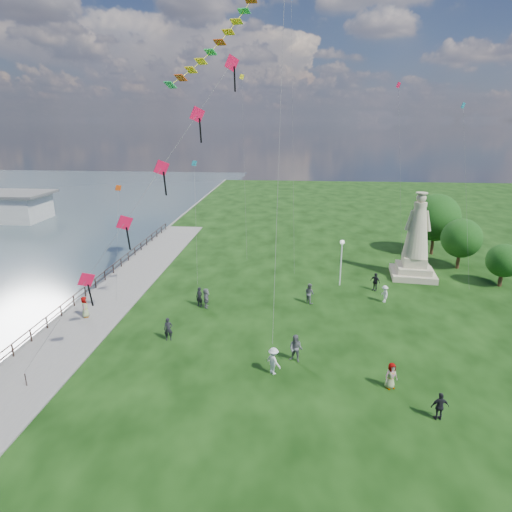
# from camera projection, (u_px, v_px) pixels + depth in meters

# --- Properties ---
(waterfront) EXTENTS (200.00, 200.00, 1.51)m
(waterfront) POSITION_uv_depth(u_px,v_px,m) (81.00, 313.00, 34.39)
(waterfront) COLOR #34454E
(waterfront) RESTS_ON ground
(statue) EXTENTS (4.53, 4.53, 8.35)m
(statue) POSITION_uv_depth(u_px,v_px,m) (416.00, 246.00, 41.36)
(statue) COLOR tan
(statue) RESTS_ON ground
(lamppost) EXTENTS (0.41, 0.41, 4.40)m
(lamppost) POSITION_uv_depth(u_px,v_px,m) (342.00, 253.00, 39.14)
(lamppost) COLOR silver
(lamppost) RESTS_ON ground
(tree_row) EXTENTS (7.59, 13.87, 6.99)m
(tree_row) POSITION_uv_depth(u_px,v_px,m) (449.00, 227.00, 45.84)
(tree_row) COLOR #382314
(tree_row) RESTS_ON ground
(person_0) EXTENTS (0.68, 0.53, 1.67)m
(person_0) POSITION_uv_depth(u_px,v_px,m) (168.00, 329.00, 29.83)
(person_0) COLOR black
(person_0) RESTS_ON ground
(person_1) EXTENTS (1.04, 0.85, 1.84)m
(person_1) POSITION_uv_depth(u_px,v_px,m) (296.00, 349.00, 27.13)
(person_1) COLOR #595960
(person_1) RESTS_ON ground
(person_2) EXTENTS (1.20, 1.19, 1.73)m
(person_2) POSITION_uv_depth(u_px,v_px,m) (273.00, 361.00, 25.84)
(person_2) COLOR silver
(person_2) RESTS_ON ground
(person_3) EXTENTS (0.97, 0.57, 1.57)m
(person_3) POSITION_uv_depth(u_px,v_px,m) (440.00, 406.00, 21.85)
(person_3) COLOR black
(person_3) RESTS_ON ground
(person_4) EXTENTS (0.90, 0.74, 1.59)m
(person_4) POSITION_uv_depth(u_px,v_px,m) (391.00, 376.00, 24.46)
(person_4) COLOR #595960
(person_4) RESTS_ON ground
(person_5) EXTENTS (0.89, 1.62, 1.65)m
(person_5) POSITION_uv_depth(u_px,v_px,m) (206.00, 298.00, 35.12)
(person_5) COLOR #595960
(person_5) RESTS_ON ground
(person_6) EXTENTS (0.71, 0.59, 1.65)m
(person_6) POSITION_uv_depth(u_px,v_px,m) (199.00, 297.00, 35.32)
(person_6) COLOR black
(person_6) RESTS_ON ground
(person_7) EXTENTS (0.95, 0.98, 1.74)m
(person_7) POSITION_uv_depth(u_px,v_px,m) (309.00, 293.00, 35.96)
(person_7) COLOR #595960
(person_7) RESTS_ON ground
(person_8) EXTENTS (0.70, 1.05, 1.49)m
(person_8) POSITION_uv_depth(u_px,v_px,m) (385.00, 294.00, 36.14)
(person_8) COLOR silver
(person_8) RESTS_ON ground
(person_9) EXTENTS (1.06, 1.04, 1.68)m
(person_9) POSITION_uv_depth(u_px,v_px,m) (375.00, 282.00, 38.63)
(person_9) COLOR black
(person_9) RESTS_ON ground
(person_10) EXTENTS (0.67, 0.91, 1.68)m
(person_10) POSITION_uv_depth(u_px,v_px,m) (85.00, 308.00, 33.18)
(person_10) COLOR #595960
(person_10) RESTS_ON ground
(red_kite_train) EXTENTS (11.44, 9.35, 18.70)m
(red_kite_train) POSITION_uv_depth(u_px,v_px,m) (158.00, 176.00, 25.95)
(red_kite_train) COLOR black
(red_kite_train) RESTS_ON ground
(small_kites) EXTENTS (32.21, 17.48, 26.03)m
(small_kites) POSITION_uv_depth(u_px,v_px,m) (291.00, 134.00, 41.31)
(small_kites) COLOR #17708C
(small_kites) RESTS_ON ground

